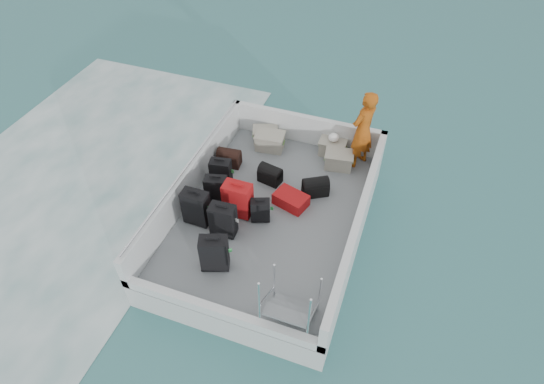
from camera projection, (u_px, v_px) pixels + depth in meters
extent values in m
plane|color=#15494C|center=(271.00, 233.00, 9.49)|extent=(160.00, 160.00, 0.00)
plane|color=white|center=(79.00, 179.00, 10.65)|extent=(10.00, 10.00, 0.00)
cube|color=silver|center=(271.00, 223.00, 9.28)|extent=(3.60, 5.00, 0.60)
cube|color=slate|center=(271.00, 213.00, 9.06)|extent=(3.30, 4.70, 0.02)
cube|color=silver|center=(191.00, 180.00, 9.22)|extent=(0.14, 5.00, 0.70)
cube|color=silver|center=(358.00, 223.00, 8.39)|extent=(0.14, 5.00, 0.70)
cube|color=silver|center=(307.00, 129.00, 10.43)|extent=(3.60, 0.14, 0.70)
cube|color=silver|center=(219.00, 312.00, 7.36)|extent=(3.60, 0.14, 0.20)
cylinder|color=silver|center=(188.00, 165.00, 8.94)|extent=(0.04, 4.80, 0.04)
cube|color=black|center=(196.00, 208.00, 8.62)|extent=(0.50, 0.29, 0.77)
cube|color=black|center=(216.00, 191.00, 9.02)|extent=(0.49, 0.35, 0.66)
cube|color=black|center=(221.00, 173.00, 9.43)|extent=(0.47, 0.33, 0.62)
cube|color=black|center=(214.00, 254.00, 7.86)|extent=(0.55, 0.43, 0.74)
cube|color=black|center=(223.00, 220.00, 8.43)|extent=(0.49, 0.31, 0.70)
cube|color=#A90D18|center=(238.00, 200.00, 8.78)|extent=(0.54, 0.33, 0.75)
cube|color=black|center=(260.00, 211.00, 8.73)|extent=(0.42, 0.33, 0.52)
cube|color=#A90D18|center=(291.00, 200.00, 9.12)|extent=(0.75, 0.60, 0.26)
cube|color=#A29E8D|center=(265.00, 136.00, 10.56)|extent=(0.63, 0.54, 0.32)
cube|color=#A29E8D|center=(270.00, 142.00, 10.36)|extent=(0.66, 0.49, 0.37)
cube|color=#A29E8D|center=(333.00, 148.00, 10.24)|extent=(0.57, 0.40, 0.34)
cube|color=#A29E8D|center=(339.00, 161.00, 9.91)|extent=(0.63, 0.48, 0.35)
ellipsoid|color=yellow|center=(332.00, 150.00, 10.28)|extent=(0.28, 0.26, 0.22)
ellipsoid|color=white|center=(334.00, 138.00, 10.05)|extent=(0.24, 0.24, 0.18)
imported|color=orange|center=(363.00, 130.00, 9.49)|extent=(0.69, 0.79, 1.80)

